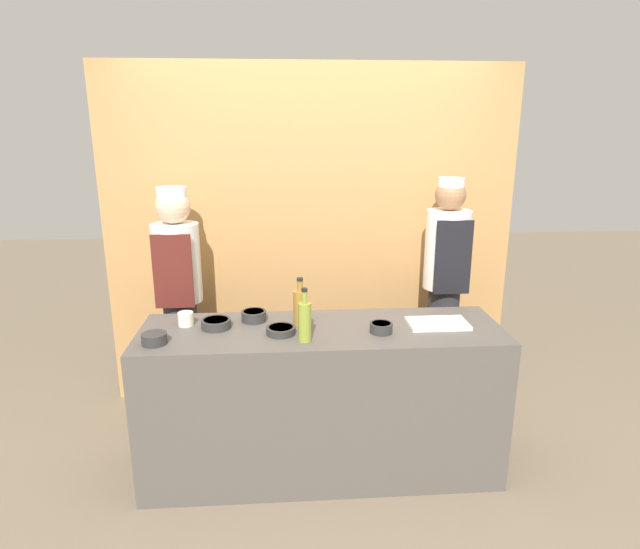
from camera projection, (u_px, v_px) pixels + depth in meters
name	position (u px, v px, depth m)	size (l,w,h in m)	color
ground_plane	(321.00, 466.00, 3.23)	(14.00, 14.00, 0.00)	#756651
cabinet_wall	(311.00, 236.00, 3.91)	(2.91, 0.18, 2.40)	#B7844C
counter	(322.00, 400.00, 3.11)	(2.03, 0.62, 0.89)	#514C47
sauce_bowl_red	(254.00, 315.00, 3.10)	(0.14, 0.14, 0.06)	#2D2D2D
sauce_bowl_brown	(381.00, 327.00, 2.93)	(0.12, 0.12, 0.05)	#2D2D2D
sauce_bowl_yellow	(216.00, 323.00, 2.99)	(0.17, 0.17, 0.05)	#2D2D2D
sauce_bowl_green	(281.00, 330.00, 2.91)	(0.16, 0.16, 0.04)	#2D2D2D
sauce_bowl_orange	(154.00, 338.00, 2.77)	(0.13, 0.13, 0.06)	#2D2D2D
cutting_board	(438.00, 323.00, 3.04)	(0.34, 0.21, 0.02)	white
bottle_vinegar	(300.00, 306.00, 3.03)	(0.08, 0.08, 0.28)	olive
bottle_oil	(305.00, 321.00, 2.79)	(0.07, 0.07, 0.29)	olive
cup_cream	(186.00, 319.00, 3.03)	(0.09, 0.09, 0.08)	silver
chef_left	(179.00, 294.00, 3.57)	(0.31, 0.31, 1.61)	#28282D
chef_right	(445.00, 286.00, 3.69)	(0.30, 0.30, 1.65)	#28282D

